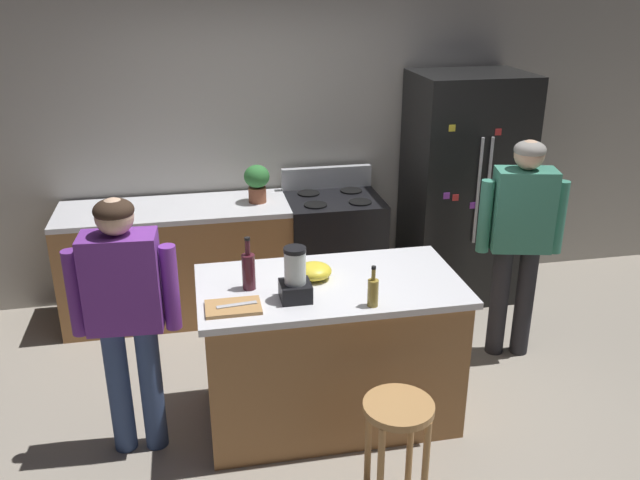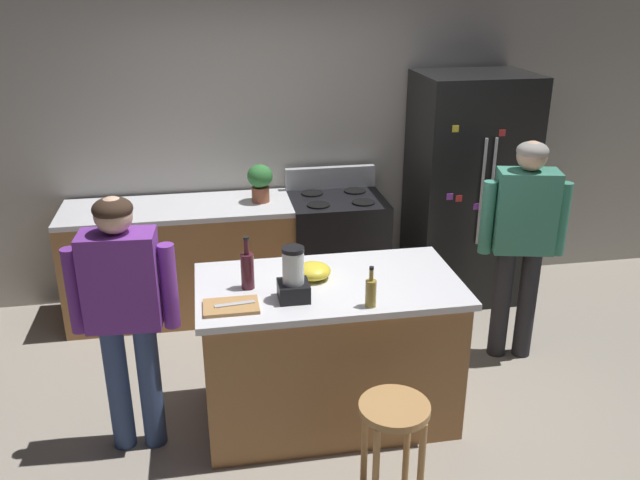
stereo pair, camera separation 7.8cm
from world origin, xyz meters
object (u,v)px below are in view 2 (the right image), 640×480
stove_range (337,250)px  bottle_wine (247,269)px  potted_plant (260,181)px  mixing_bowl (313,271)px  refrigerator (467,190)px  cutting_board (231,306)px  bottle_vinegar (371,292)px  person_by_sink_right (523,232)px  kitchen_island (329,350)px  chef_knife (235,304)px  blender_appliance (293,278)px  person_by_island_left (124,304)px  bar_stool (393,427)px

stove_range → bottle_wine: 1.81m
potted_plant → mixing_bowl: (0.17, -1.47, -0.13)m
refrigerator → cutting_board: (-2.04, -1.72, -0.01)m
refrigerator → bottle_vinegar: refrigerator is taller
person_by_sink_right → bottle_wine: (-1.92, -0.46, 0.08)m
kitchen_island → chef_knife: size_ratio=7.05×
refrigerator → person_by_sink_right: refrigerator is taller
bottle_vinegar → chef_knife: bearing=171.3°
blender_appliance → bottle_wine: 0.30m
kitchen_island → blender_appliance: blender_appliance is taller
blender_appliance → mixing_bowl: (0.15, 0.25, -0.08)m
person_by_island_left → bottle_wine: size_ratio=4.90×
bar_stool → bottle_wine: (-0.65, 0.82, 0.56)m
kitchen_island → blender_appliance: (-0.23, -0.17, 0.59)m
bottle_vinegar → cutting_board: (-0.75, 0.11, -0.08)m
kitchen_island → cutting_board: size_ratio=5.17×
bar_stool → blender_appliance: size_ratio=2.00×
bottle_wine → cutting_board: 0.28m
mixing_bowl → bar_stool: bearing=-73.7°
kitchen_island → bottle_vinegar: bottle_vinegar is taller
kitchen_island → cutting_board: 0.78m
stove_range → blender_appliance: 1.89m
mixing_bowl → chef_knife: 0.56m
blender_appliance → bottle_vinegar: bearing=-21.8°
person_by_sink_right → mixing_bowl: bearing=-165.2°
bottle_vinegar → chef_knife: bottle_vinegar is taller
person_by_sink_right → chef_knife: person_by_sink_right is taller
refrigerator → bottle_vinegar: bearing=-125.1°
mixing_bowl → bottle_wine: bearing=-171.2°
person_by_sink_right → potted_plant: (-1.70, 1.07, 0.13)m
person_by_island_left → potted_plant: size_ratio=5.16×
mixing_bowl → chef_knife: (-0.48, -0.29, -0.02)m
stove_range → cutting_board: stove_range is taller
bar_stool → person_by_sink_right: bearing=45.5°
kitchen_island → potted_plant: size_ratio=5.17×
kitchen_island → stove_range: bearing=76.8°
potted_plant → blender_appliance: bearing=-89.3°
person_by_island_left → chef_knife: person_by_island_left is taller
chef_knife → mixing_bowl: bearing=25.4°
refrigerator → potted_plant: bearing=178.3°
bar_stool → bottle_wine: bottle_wine is taller
person_by_island_left → bottle_vinegar: bearing=-10.7°
kitchen_island → chef_knife: bearing=-158.7°
person_by_island_left → kitchen_island: bearing=3.9°
kitchen_island → person_by_island_left: (-1.16, -0.08, 0.47)m
cutting_board → stove_range: bearing=61.7°
person_by_sink_right → bar_stool: 1.87m
stove_range → mixing_bowl: 1.59m
refrigerator → mixing_bowl: (-1.53, -1.42, 0.03)m
kitchen_island → bottle_vinegar: (0.17, -0.33, 0.55)m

